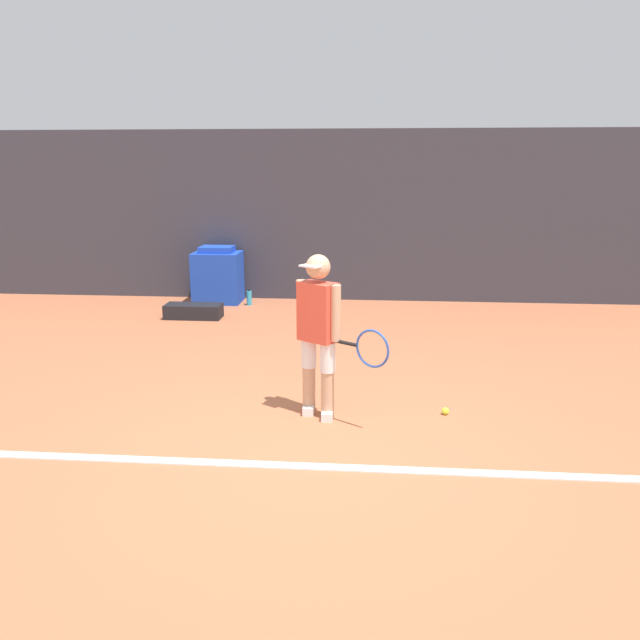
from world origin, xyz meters
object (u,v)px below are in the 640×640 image
at_px(tennis_ball, 445,411).
at_px(covered_chair, 218,276).
at_px(equipment_bag, 194,311).
at_px(tennis_player, 320,329).
at_px(water_bottle, 249,298).

height_order(tennis_ball, covered_chair, covered_chair).
height_order(tennis_ball, equipment_bag, equipment_bag).
bearing_deg(tennis_player, tennis_ball, 39.16).
distance_m(equipment_bag, water_bottle, 1.17).
distance_m(tennis_ball, covered_chair, 5.73).
distance_m(covered_chair, water_bottle, 0.68).
relative_size(tennis_ball, equipment_bag, 0.08).
bearing_deg(water_bottle, covered_chair, 160.56).
xyz_separation_m(tennis_ball, covered_chair, (-3.30, 4.67, 0.42)).
distance_m(tennis_ball, water_bottle, 5.24).
xyz_separation_m(equipment_bag, water_bottle, (0.67, 0.96, 0.02)).
relative_size(equipment_bag, water_bottle, 3.23).
height_order(tennis_ball, water_bottle, water_bottle).
bearing_deg(water_bottle, equipment_bag, -124.68).
bearing_deg(tennis_player, water_bottle, 142.44).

